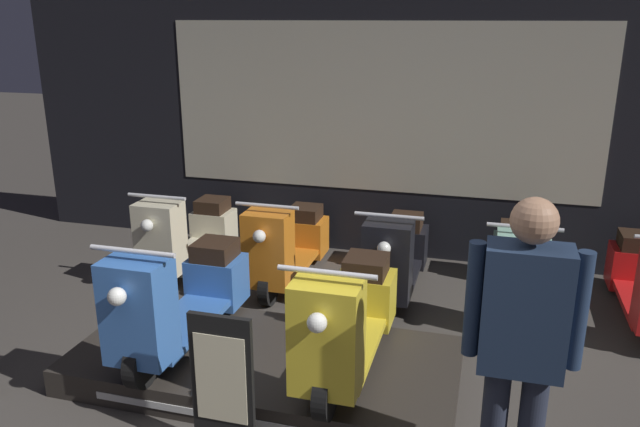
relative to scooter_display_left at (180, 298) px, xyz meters
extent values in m
cube|color=black|center=(0.88, 2.70, 1.04)|extent=(7.97, 0.08, 3.20)
cube|color=beige|center=(0.88, 2.66, 0.99)|extent=(4.38, 0.01, 1.70)
cube|color=#2D2823|center=(0.60, 0.04, -0.46)|extent=(2.67, 1.23, 0.19)
cube|color=silver|center=(0.60, -0.58, -0.47)|extent=(1.87, 0.01, 0.05)
cylinder|color=black|center=(0.00, -0.54, -0.20)|extent=(0.09, 0.33, 0.33)
cylinder|color=black|center=(0.00, 0.62, -0.20)|extent=(0.09, 0.33, 0.33)
cube|color=#386BBC|center=(0.00, 0.04, -0.21)|extent=(0.37, 1.06, 0.05)
cube|color=#386BBC|center=(0.00, -0.52, 0.15)|extent=(0.39, 0.30, 0.67)
cube|color=#386BBC|center=(0.00, 0.60, -0.12)|extent=(0.41, 0.34, 0.38)
cube|color=black|center=(0.00, 0.59, 0.14)|extent=(0.30, 0.31, 0.14)
cylinder|color=silver|center=(0.00, -0.52, 0.54)|extent=(0.56, 0.03, 0.03)
sphere|color=white|center=(0.00, -0.72, 0.34)|extent=(0.11, 0.11, 0.11)
cylinder|color=black|center=(1.20, -0.54, -0.20)|extent=(0.09, 0.33, 0.33)
cylinder|color=black|center=(1.20, 0.62, -0.20)|extent=(0.09, 0.33, 0.33)
cube|color=yellow|center=(1.20, 0.04, -0.21)|extent=(0.37, 1.06, 0.05)
cube|color=yellow|center=(1.20, -0.52, 0.15)|extent=(0.39, 0.30, 0.67)
cube|color=yellow|center=(1.20, 0.60, -0.12)|extent=(0.41, 0.34, 0.38)
cube|color=black|center=(1.20, 0.59, 0.14)|extent=(0.30, 0.31, 0.14)
cylinder|color=silver|center=(1.20, -0.52, 0.54)|extent=(0.56, 0.03, 0.03)
sphere|color=white|center=(1.20, -0.72, 0.34)|extent=(0.11, 0.11, 0.11)
cylinder|color=black|center=(-0.82, 1.16, -0.39)|extent=(0.09, 0.33, 0.33)
cylinder|color=black|center=(-0.82, 2.32, -0.39)|extent=(0.09, 0.33, 0.33)
cube|color=beige|center=(-0.82, 1.74, -0.40)|extent=(0.37, 1.06, 0.05)
cube|color=beige|center=(-0.82, 1.18, -0.04)|extent=(0.39, 0.30, 0.67)
cube|color=beige|center=(-0.82, 2.29, -0.31)|extent=(0.41, 0.34, 0.38)
cube|color=black|center=(-0.82, 2.29, -0.05)|extent=(0.30, 0.31, 0.14)
cylinder|color=silver|center=(-0.82, 1.17, 0.35)|extent=(0.56, 0.03, 0.03)
sphere|color=white|center=(-0.82, 0.98, 0.14)|extent=(0.11, 0.11, 0.11)
cylinder|color=black|center=(0.22, 1.16, -0.39)|extent=(0.09, 0.33, 0.33)
cylinder|color=black|center=(0.22, 2.32, -0.39)|extent=(0.09, 0.33, 0.33)
cube|color=orange|center=(0.22, 1.74, -0.40)|extent=(0.37, 1.06, 0.05)
cube|color=orange|center=(0.22, 1.18, -0.04)|extent=(0.39, 0.30, 0.67)
cube|color=orange|center=(0.22, 2.29, -0.31)|extent=(0.41, 0.34, 0.38)
cube|color=black|center=(0.22, 2.29, -0.05)|extent=(0.30, 0.31, 0.14)
cylinder|color=silver|center=(0.22, 1.17, 0.35)|extent=(0.56, 0.03, 0.03)
sphere|color=white|center=(0.22, 0.98, 0.14)|extent=(0.11, 0.11, 0.11)
cylinder|color=black|center=(1.26, 1.16, -0.39)|extent=(0.09, 0.33, 0.33)
cylinder|color=black|center=(1.26, 2.32, -0.39)|extent=(0.09, 0.33, 0.33)
cube|color=black|center=(1.26, 1.74, -0.40)|extent=(0.37, 1.06, 0.05)
cube|color=black|center=(1.26, 1.18, -0.04)|extent=(0.39, 0.30, 0.67)
cube|color=black|center=(1.26, 2.29, -0.31)|extent=(0.41, 0.34, 0.38)
cube|color=black|center=(1.26, 2.29, -0.05)|extent=(0.30, 0.31, 0.14)
cylinder|color=silver|center=(1.26, 1.17, 0.35)|extent=(0.56, 0.03, 0.03)
sphere|color=white|center=(1.26, 0.98, 0.14)|extent=(0.11, 0.11, 0.11)
cylinder|color=black|center=(2.31, 1.16, -0.39)|extent=(0.09, 0.33, 0.33)
cylinder|color=black|center=(2.31, 2.32, -0.39)|extent=(0.09, 0.33, 0.33)
cube|color=#8EC6AD|center=(2.31, 1.74, -0.40)|extent=(0.37, 1.06, 0.05)
cube|color=#8EC6AD|center=(2.31, 1.18, -0.04)|extent=(0.39, 0.30, 0.67)
cube|color=#8EC6AD|center=(2.31, 2.29, -0.31)|extent=(0.41, 0.34, 0.38)
cube|color=black|center=(2.31, 2.29, -0.05)|extent=(0.30, 0.31, 0.14)
cylinder|color=silver|center=(2.31, 1.17, 0.35)|extent=(0.56, 0.03, 0.03)
sphere|color=white|center=(2.31, 0.98, 0.14)|extent=(0.11, 0.11, 0.11)
cylinder|color=black|center=(3.35, 2.32, -0.39)|extent=(0.09, 0.33, 0.33)
cube|color=red|center=(3.35, 2.29, -0.31)|extent=(0.41, 0.34, 0.38)
cube|color=black|center=(3.35, 2.29, -0.05)|extent=(0.30, 0.31, 0.14)
cube|color=#1E2D47|center=(2.22, -0.74, 0.56)|extent=(0.39, 0.22, 0.63)
cylinder|color=#1E2D47|center=(1.99, -0.74, 0.59)|extent=(0.08, 0.08, 0.58)
cylinder|color=#1E2D47|center=(2.46, -0.74, 0.59)|extent=(0.08, 0.08, 0.58)
sphere|color=#A87A5B|center=(2.22, -0.74, 1.00)|extent=(0.22, 0.22, 0.22)
cube|color=black|center=(0.67, -0.79, -0.11)|extent=(0.37, 0.04, 0.90)
cube|color=beige|center=(0.67, -0.81, -0.04)|extent=(0.30, 0.01, 0.54)
camera|label=1|loc=(2.01, -3.56, 1.88)|focal=35.00mm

